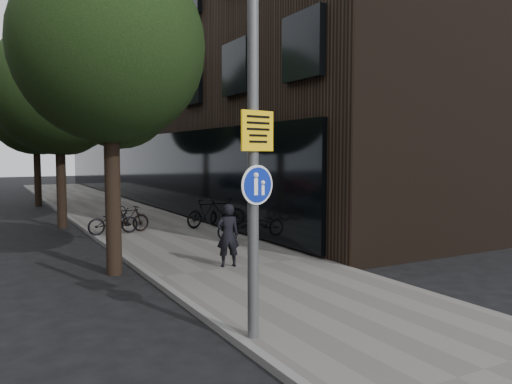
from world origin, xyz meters
TOP-DOWN VIEW (x-y plane):
  - ground at (0.00, 0.00)m, footprint 120.00×120.00m
  - sidewalk at (0.25, 10.00)m, footprint 4.50×60.00m
  - curb_edge at (-2.00, 10.00)m, footprint 0.15×60.00m
  - building_right_dark_brick at (8.50, 22.00)m, footprint 12.00×40.00m
  - street_tree_near at (-2.53, 4.64)m, footprint 4.40×4.40m
  - street_tree_mid at (-2.53, 13.14)m, footprint 5.00×5.00m
  - street_tree_far at (-2.53, 22.14)m, footprint 5.00×5.00m
  - signpost at (-1.80, -0.91)m, footprint 0.58×0.17m
  - pedestrian at (-0.10, 3.48)m, footprint 0.63×0.48m
  - parked_bike_facade_near at (1.96, 6.75)m, footprint 1.71×0.69m
  - parked_bike_facade_far at (2.00, 9.75)m, footprint 1.82×0.98m
  - parked_bike_curb_near at (-1.41, 9.78)m, footprint 1.72×0.66m
  - parked_bike_curb_far at (-0.90, 9.85)m, footprint 1.64×0.70m

SIDE VIEW (x-z plane):
  - ground at x=0.00m, z-range 0.00..0.00m
  - sidewalk at x=0.25m, z-range 0.00..0.12m
  - curb_edge at x=-2.00m, z-range 0.00..0.13m
  - parked_bike_facade_near at x=1.96m, z-range 0.12..1.00m
  - parked_bike_curb_near at x=-1.41m, z-range 0.12..1.01m
  - parked_bike_curb_far at x=-0.90m, z-range 0.12..1.08m
  - parked_bike_facade_far at x=2.00m, z-range 0.12..1.17m
  - pedestrian at x=-0.10m, z-range 0.12..1.65m
  - signpost at x=-1.80m, z-range 0.15..5.18m
  - street_tree_near at x=-2.53m, z-range 1.36..8.86m
  - street_tree_mid at x=-2.53m, z-range 1.21..9.01m
  - street_tree_far at x=-2.53m, z-range 1.21..9.01m
  - building_right_dark_brick at x=8.50m, z-range 0.00..18.00m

